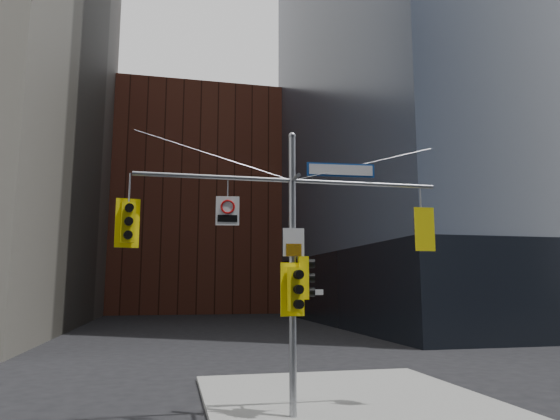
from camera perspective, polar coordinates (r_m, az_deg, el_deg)
name	(u,v)px	position (r m, az deg, el deg)	size (l,w,h in m)	color
sidewalk_corner	(344,398)	(15.53, 7.28, -20.54)	(8.00, 8.00, 0.15)	gray
podium_ne	(503,288)	(52.49, 24.12, -8.18)	(36.40, 36.40, 6.00)	black
brick_midrise	(195,206)	(69.23, -9.72, 0.43)	(26.00, 20.00, 28.00)	brown
signal_assembly	(292,241)	(12.74, 1.44, -3.60)	(8.00, 0.80, 7.30)	gray
traffic_light_west_arm	(128,222)	(12.47, -16.98, -1.35)	(0.57, 0.50, 1.20)	#FFE80D
traffic_light_east_arm	(422,230)	(14.09, 15.91, -2.19)	(0.56, 0.44, 1.18)	#FFE80D
traffic_light_pole_side	(305,278)	(12.78, 2.88, -7.75)	(0.45, 0.38, 1.08)	#FFE80D
traffic_light_pole_front	(295,289)	(12.43, 1.75, -9.05)	(0.63, 0.55, 1.32)	#FFE80D
street_sign_blade	(341,170)	(13.43, 6.96, 4.56)	(1.84, 0.18, 0.36)	navy
regulatory_sign_arm	(228,210)	(12.52, -6.01, 0.02)	(0.58, 0.12, 0.73)	silver
regulatory_sign_pole	(294,243)	(12.63, 1.56, -3.79)	(0.54, 0.08, 0.71)	silver
street_blade_ew	(310,292)	(12.82, 3.43, -9.36)	(0.70, 0.06, 0.14)	silver
street_blade_ns	(289,301)	(13.14, 0.98, -10.31)	(0.03, 0.74, 0.15)	#145926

